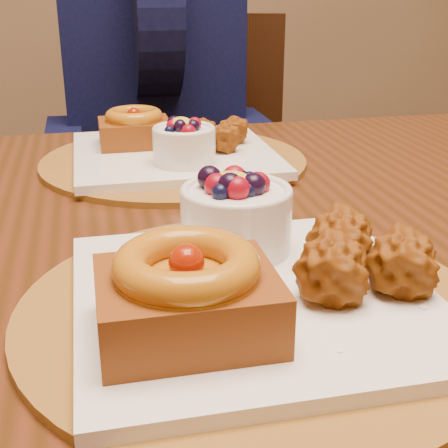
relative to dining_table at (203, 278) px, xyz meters
The scene contains 5 objects.
dining_table is the anchor object (origin of this frame).
place_setting_near 0.24m from the dining_table, 91.03° to the right, with size 0.38×0.38×0.09m.
place_setting_far 0.24m from the dining_table, 90.59° to the left, with size 0.38×0.38×0.08m.
chair_far 0.86m from the dining_table, 81.73° to the left, with size 0.57×0.57×0.92m.
diner 0.74m from the dining_table, 87.67° to the left, with size 0.46×0.46×0.75m.
Camera 1 is at (-0.22, -0.66, 1.01)m, focal length 50.00 mm.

